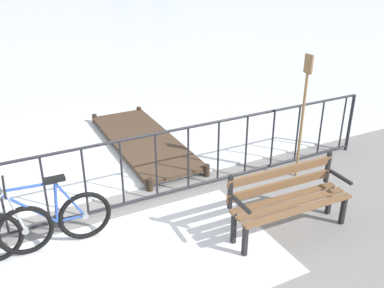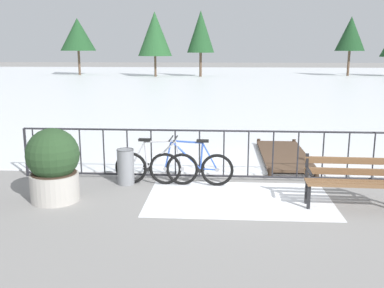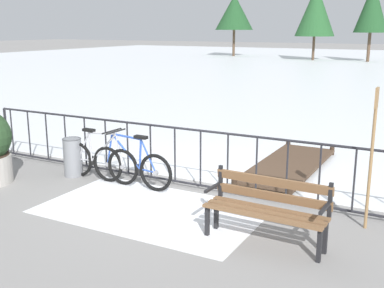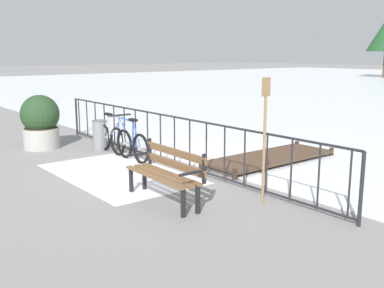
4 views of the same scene
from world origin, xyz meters
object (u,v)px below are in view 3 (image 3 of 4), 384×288
Objects in this scene: park_bench at (267,205)px; oar_upright at (372,150)px; trash_bin at (73,157)px; bicycle_near_railing at (131,166)px; bicycle_second at (100,161)px.

oar_upright is at bearing 44.60° from park_bench.
oar_upright is at bearing 0.82° from trash_bin.
park_bench is (2.88, -1.00, 0.14)m from bicycle_near_railing.
bicycle_near_railing is at bearing 160.76° from park_bench.
bicycle_second is 1.06× the size of park_bench.
bicycle_near_railing is 2.34× the size of trash_bin.
bicycle_second is (-0.71, 0.02, 0.00)m from bicycle_near_railing.
trash_bin is (-1.33, -0.02, 0.00)m from bicycle_near_railing.
park_bench is 4.33m from trash_bin.
park_bench is at bearing -135.40° from oar_upright.
oar_upright is (5.29, 0.08, 0.76)m from trash_bin.
bicycle_near_railing is 0.71m from bicycle_second.
trash_bin is at bearing -179.32° from bicycle_near_railing.
trash_bin is at bearing -176.96° from bicycle_second.
bicycle_near_railing is at bearing -179.14° from oar_upright.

